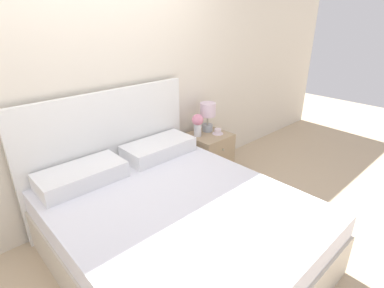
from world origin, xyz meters
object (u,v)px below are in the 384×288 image
(nightstand, at_px, (208,156))
(table_lamp, at_px, (208,113))
(bed, at_px, (172,223))
(teacup, at_px, (218,132))
(flower_vase, at_px, (198,123))

(nightstand, distance_m, table_lamp, 0.52)
(bed, height_order, nightstand, bed)
(teacup, bearing_deg, bed, -152.64)
(nightstand, distance_m, teacup, 0.33)
(flower_vase, bearing_deg, bed, -143.42)
(bed, relative_size, teacup, 15.70)
(table_lamp, relative_size, flower_vase, 1.33)
(table_lamp, bearing_deg, flower_vase, -170.56)
(bed, relative_size, flower_vase, 7.76)
(bed, relative_size, nightstand, 3.63)
(nightstand, xyz_separation_m, flower_vase, (-0.13, 0.06, 0.44))
(bed, distance_m, nightstand, 1.35)
(table_lamp, distance_m, flower_vase, 0.21)
(table_lamp, distance_m, teacup, 0.25)
(bed, bearing_deg, table_lamp, 33.02)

